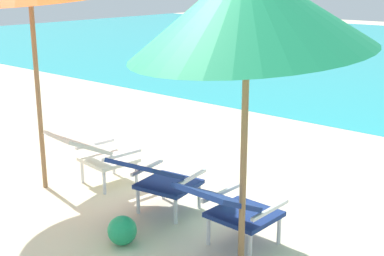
# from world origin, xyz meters

# --- Properties ---
(ground_plane) EXTENTS (40.00, 40.00, 0.00)m
(ground_plane) POSITION_xyz_m (0.00, 4.00, 0.00)
(ground_plane) COLOR beige
(lounge_chair_left) EXTENTS (0.64, 0.93, 0.68)m
(lounge_chair_left) POSITION_xyz_m (-0.97, -0.13, 0.40)
(lounge_chair_left) COLOR silver
(lounge_chair_left) RESTS_ON ground_plane
(lounge_chair_center) EXTENTS (0.65, 0.94, 0.68)m
(lounge_chair_center) POSITION_xyz_m (0.08, -0.23, 0.40)
(lounge_chair_center) COLOR navy
(lounge_chair_center) RESTS_ON ground_plane
(lounge_chair_right) EXTENTS (0.57, 0.89, 0.68)m
(lounge_chair_right) POSITION_xyz_m (1.00, -0.32, 0.40)
(lounge_chair_right) COLOR navy
(lounge_chair_right) RESTS_ON ground_plane
(beach_umbrella_right) EXTENTS (2.38, 2.40, 2.41)m
(beach_umbrella_right) POSITION_xyz_m (1.25, -0.52, 2.02)
(beach_umbrella_right) COLOR olive
(beach_umbrella_right) RESTS_ON ground_plane
(beach_ball) EXTENTS (0.26, 0.26, 0.26)m
(beach_ball) POSITION_xyz_m (0.21, -0.82, 0.13)
(beach_ball) COLOR #1E9E60
(beach_ball) RESTS_ON ground_plane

